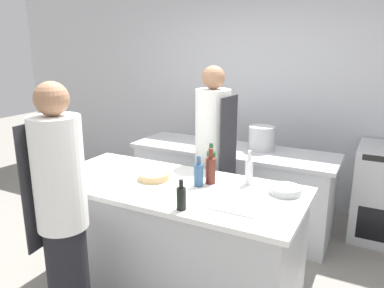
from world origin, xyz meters
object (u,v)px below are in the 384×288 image
chef_at_prep_near (62,215)px  bottle_sauce (181,198)px  bottle_cooking_oil (199,174)px  bottle_vinegar (75,162)px  chef_at_stove (213,160)px  bottle_water (249,171)px  bottle_olive_oil (211,162)px  bottle_wine (211,170)px  stockpot (262,138)px  bowl_prep_small (285,190)px  bowl_mixing_large (154,176)px

chef_at_prep_near → bottle_sauce: 0.79m
chef_at_prep_near → bottle_cooking_oil: bearing=-39.1°
bottle_cooking_oil → bottle_vinegar: bearing=-168.0°
chef_at_stove → bottle_water: (0.51, -0.42, 0.10)m
bottle_olive_oil → bottle_wine: (0.10, -0.22, 0.01)m
chef_at_prep_near → bottle_water: chef_at_prep_near is taller
bottle_vinegar → stockpot: 1.89m
bottle_wine → bowl_prep_small: bearing=6.0°
chef_at_stove → bowl_prep_small: chef_at_stove is taller
bottle_wine → bottle_cooking_oil: size_ratio=1.17×
bottle_water → bowl_mixing_large: (-0.73, -0.26, -0.08)m
bottle_cooking_oil → bottle_water: (0.34, 0.22, 0.01)m
chef_at_prep_near → chef_at_stove: size_ratio=0.98×
chef_at_stove → bottle_cooking_oil: 0.66m
chef_at_prep_near → bowl_prep_small: chef_at_prep_near is taller
bottle_olive_oil → stockpot: bottle_olive_oil is taller
bottle_sauce → bowl_mixing_large: 0.63m
bottle_sauce → bowl_prep_small: (0.55, 0.60, -0.06)m
bottle_wine → bowl_mixing_large: 0.48m
bottle_water → bottle_wine: bearing=-157.0°
bottle_olive_oil → bowl_prep_small: size_ratio=1.12×
bottle_sauce → stockpot: bearing=89.2°
bottle_wine → stockpot: bottle_wine is taller
chef_at_stove → bottle_sauce: (0.26, -1.08, 0.07)m
chef_at_prep_near → bottle_sauce: bearing=-63.0°
bottle_wine → stockpot: bearing=87.1°
bottle_vinegar → chef_at_stove: bearing=43.6°
bottle_sauce → stockpot: stockpot is taller
chef_at_prep_near → bottle_cooking_oil: size_ratio=7.17×
bottle_olive_oil → bottle_cooking_oil: size_ratio=1.08×
bottle_olive_oil → bowl_prep_small: bottle_olive_oil is taller
bottle_olive_oil → stockpot: bearing=80.5°
chef_at_prep_near → bottle_vinegar: chef_at_prep_near is taller
stockpot → bottle_wine: bearing=-92.9°
chef_at_prep_near → bottle_wine: chef_at_prep_near is taller
bottle_olive_oil → bowl_mixing_large: bearing=-135.1°
bottle_olive_oil → bowl_prep_small: 0.70m
bottle_wine → bottle_water: (0.28, 0.12, -0.00)m
bowl_prep_small → stockpot: 1.21m
bowl_mixing_large → bowl_prep_small: bearing=10.9°
bottle_cooking_oil → chef_at_stove: bearing=105.0°
bottle_wine → bottle_sauce: bottle_wine is taller
bottle_sauce → bowl_mixing_large: bearing=140.4°
bottle_vinegar → bottle_water: bearing=17.4°
chef_at_stove → bottle_vinegar: bearing=-41.2°
chef_at_prep_near → bottle_olive_oil: bearing=-30.2°
bottle_wine → bowl_prep_small: 0.60m
chef_at_prep_near → bottle_olive_oil: size_ratio=6.65×
chef_at_stove → stockpot: chef_at_stove is taller
bottle_cooking_oil → bottle_sauce: bottle_cooking_oil is taller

